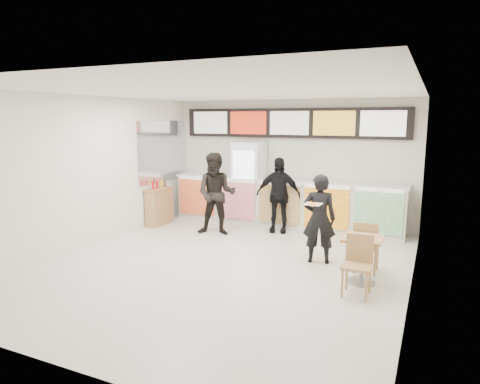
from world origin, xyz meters
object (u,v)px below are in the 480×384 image
Objects in this scene: customer_main at (319,219)px; cafe_table at (362,251)px; drinks_fridge at (249,182)px; condiment_ledge at (159,206)px; customer_left at (216,194)px; customer_mid at (278,195)px; service_counter at (284,203)px.

cafe_table is at bearing 128.01° from customer_main.
drinks_fridge reaches higher than condiment_ledge.
customer_main is 2.70m from customer_left.
condiment_ledge is (-2.86, -0.56, -0.39)m from customer_mid.
customer_main is 0.88× the size of customer_left.
condiment_ledge is at bearing -149.29° from drinks_fridge.
service_counter is 5.19× the size of condiment_ledge.
drinks_fridge is 1.13m from customer_mid.
customer_mid is at bearing -29.90° from drinks_fridge.
service_counter is 0.61m from customer_mid.
drinks_fridge is 3.25m from customer_main.
customer_mid is at bearing -64.69° from customer_main.
customer_left reaches higher than customer_mid.
drinks_fridge is 4.37m from cafe_table.
customer_left is at bearing -7.13° from condiment_ledge.
cafe_table is 1.42× the size of condiment_ledge.
drinks_fridge is at bearing 30.71° from condiment_ledge.
customer_left is at bearing -157.52° from customer_mid.
customer_mid is 3.27m from cafe_table.
customer_left is 1.07× the size of customer_mid.
condiment_ledge is at bearing -179.89° from customer_mid.
customer_left reaches higher than service_counter.
service_counter is at bearing -71.53° from customer_main.
customer_main reaches higher than cafe_table.
customer_mid is at bearing -86.14° from service_counter.
condiment_ledge reaches higher than cafe_table.
customer_main is (2.34, -2.24, -0.20)m from drinks_fridge.
service_counter is at bearing 21.37° from condiment_ledge.
customer_mid reaches higher than customer_main.
drinks_fridge is 1.25× the size of customer_main.
customer_main is at bearing -36.49° from customer_left.
customer_main is (1.41, -2.23, 0.23)m from service_counter.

